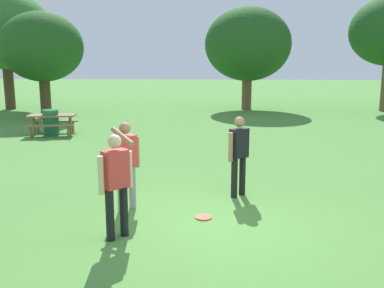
# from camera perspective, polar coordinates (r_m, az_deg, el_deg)

# --- Properties ---
(ground_plane) EXTENTS (120.00, 120.00, 0.00)m
(ground_plane) POSITION_cam_1_polar(r_m,az_deg,el_deg) (7.32, 2.85, -10.67)
(ground_plane) COLOR #4C8438
(person_thrower) EXTENTS (0.43, 0.48, 1.64)m
(person_thrower) POSITION_cam_1_polar(r_m,az_deg,el_deg) (8.55, 6.34, -0.95)
(person_thrower) COLOR black
(person_thrower) RESTS_ON ground
(person_catcher) EXTENTS (0.43, 0.48, 1.64)m
(person_catcher) POSITION_cam_1_polar(r_m,az_deg,el_deg) (6.56, -10.23, -4.75)
(person_catcher) COLOR black
(person_catcher) RESTS_ON ground
(person_bystander) EXTENTS (0.50, 0.84, 1.64)m
(person_bystander) POSITION_cam_1_polar(r_m,az_deg,el_deg) (7.78, -8.86, -2.06)
(person_bystander) COLOR gray
(person_bystander) RESTS_ON ground
(frisbee) EXTENTS (0.30, 0.30, 0.03)m
(frisbee) POSITION_cam_1_polar(r_m,az_deg,el_deg) (7.56, 1.56, -9.85)
(frisbee) COLOR #E04733
(frisbee) RESTS_ON ground
(picnic_table_near) EXTENTS (1.95, 1.73, 0.77)m
(picnic_table_near) POSITION_cam_1_polar(r_m,az_deg,el_deg) (16.67, -18.36, 3.07)
(picnic_table_near) COLOR olive
(picnic_table_near) RESTS_ON ground
(trash_can_beside_table) EXTENTS (0.59, 0.59, 0.96)m
(trash_can_beside_table) POSITION_cam_1_polar(r_m,az_deg,el_deg) (16.64, -18.47, 2.77)
(trash_can_beside_table) COLOR #1E663D
(trash_can_beside_table) RESTS_ON ground
(tree_tall_left) EXTENTS (5.21, 5.21, 6.70)m
(tree_tall_left) POSITION_cam_1_polar(r_m,az_deg,el_deg) (26.81, -23.97, 13.85)
(tree_tall_left) COLOR #4C3823
(tree_tall_left) RESTS_ON ground
(tree_broad_center) EXTENTS (3.94, 3.94, 5.10)m
(tree_broad_center) POSITION_cam_1_polar(r_m,az_deg,el_deg) (22.26, -19.56, 12.18)
(tree_broad_center) COLOR #4C3823
(tree_broad_center) RESTS_ON ground
(tree_far_right) EXTENTS (4.84, 4.84, 5.74)m
(tree_far_right) POSITION_cam_1_polar(r_m,az_deg,el_deg) (24.60, 7.54, 13.16)
(tree_far_right) COLOR brown
(tree_far_right) RESTS_ON ground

